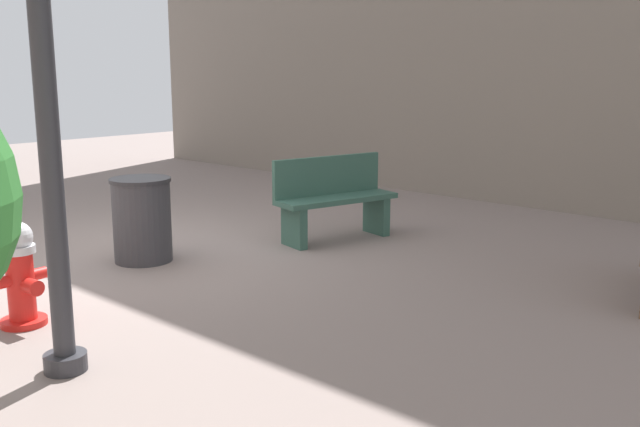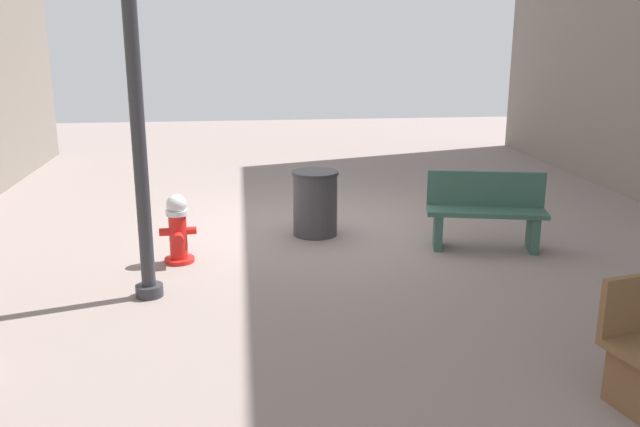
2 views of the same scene
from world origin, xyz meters
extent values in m
plane|color=gray|center=(0.00, 0.00, 0.00)|extent=(23.40, 23.40, 0.00)
cylinder|color=red|center=(1.88, 1.32, 0.03)|extent=(0.35, 0.35, 0.05)
cylinder|color=red|center=(1.88, 1.32, 0.31)|extent=(0.21, 0.21, 0.52)
cylinder|color=silver|center=(1.88, 1.32, 0.60)|extent=(0.26, 0.26, 0.06)
sphere|color=silver|center=(1.88, 1.32, 0.70)|extent=(0.24, 0.24, 0.24)
cylinder|color=red|center=(1.74, 1.31, 0.38)|extent=(0.14, 0.10, 0.09)
cylinder|color=red|center=(2.03, 1.33, 0.38)|extent=(0.14, 0.10, 0.09)
cylinder|color=red|center=(1.87, 1.48, 0.34)|extent=(0.13, 0.15, 0.12)
cube|color=#33594C|center=(-2.42, 1.40, 0.23)|extent=(0.19, 0.41, 0.45)
cube|color=#33594C|center=(-1.30, 1.13, 0.23)|extent=(0.19, 0.41, 0.45)
cube|color=#33594C|center=(-1.86, 1.27, 0.48)|extent=(1.51, 0.76, 0.06)
cube|color=#33594C|center=(-1.90, 1.08, 0.73)|extent=(1.42, 0.39, 0.44)
cube|color=brown|center=(-1.56, 4.98, 0.23)|extent=(0.18, 0.41, 0.45)
cylinder|color=#2D2D33|center=(2.10, 2.36, 0.06)|extent=(0.28, 0.28, 0.12)
cylinder|color=#2D2D33|center=(2.10, 2.36, 2.01)|extent=(0.14, 0.14, 3.77)
cylinder|color=#38383D|center=(0.17, 0.40, 0.41)|extent=(0.59, 0.59, 0.82)
cylinder|color=#2C2C30|center=(0.17, 0.40, 0.84)|extent=(0.61, 0.61, 0.04)
camera|label=1|loc=(4.27, 6.62, 1.97)|focal=40.70mm
camera|label=2|loc=(1.12, 8.96, 2.63)|focal=37.68mm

